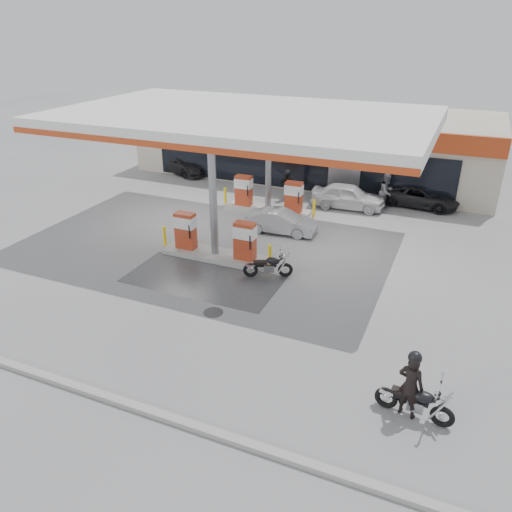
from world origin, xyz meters
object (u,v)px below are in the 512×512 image
(attendant, at_px, (386,192))
(pump_island_far, at_px, (268,199))
(parked_motorcycle, at_px, (269,266))
(biker_main, at_px, (410,386))
(parked_car_right, at_px, (421,196))
(sedan_white, at_px, (348,196))
(parked_car_left, at_px, (181,162))
(biker_walking, at_px, (287,186))
(hatchback_silver, at_px, (281,222))
(main_motorcycle, at_px, (416,403))
(pump_island_near, at_px, (215,242))

(attendant, bearing_deg, pump_island_far, 141.28)
(attendant, bearing_deg, parked_motorcycle, -171.66)
(biker_main, relative_size, parked_car_right, 0.46)
(pump_island_far, relative_size, sedan_white, 1.33)
(parked_car_left, relative_size, biker_walking, 2.94)
(pump_island_far, relative_size, hatchback_silver, 1.53)
(main_motorcycle, distance_m, sedan_white, 15.55)
(biker_walking, bearing_deg, parked_car_left, 121.26)
(attendant, height_order, biker_walking, attendant)
(pump_island_near, distance_m, biker_main, 10.92)
(parked_car_right, bearing_deg, biker_main, -169.13)
(parked_car_left, relative_size, parked_car_right, 1.17)
(pump_island_far, height_order, attendant, attendant)
(biker_main, relative_size, parked_motorcycle, 0.99)
(sedan_white, relative_size, parked_car_right, 0.97)
(attendant, bearing_deg, sedan_white, 132.45)
(biker_main, bearing_deg, parked_motorcycle, -27.35)
(sedan_white, bearing_deg, biker_main, -163.84)
(biker_main, bearing_deg, biker_walking, -44.08)
(parked_motorcycle, distance_m, parked_car_right, 11.66)
(parked_motorcycle, xyz_separation_m, parked_car_left, (-10.84, 11.43, 0.23))
(pump_island_near, height_order, biker_walking, pump_island_near)
(pump_island_near, relative_size, biker_walking, 3.22)
(sedan_white, distance_m, hatchback_silver, 5.05)
(attendant, bearing_deg, main_motorcycle, -142.54)
(pump_island_far, relative_size, parked_motorcycle, 2.77)
(main_motorcycle, distance_m, attendant, 15.61)
(pump_island_near, distance_m, parked_car_left, 13.36)
(parked_motorcycle, bearing_deg, attendant, 50.07)
(main_motorcycle, bearing_deg, pump_island_near, 150.21)
(pump_island_near, bearing_deg, main_motorcycle, -35.32)
(main_motorcycle, height_order, biker_main, biker_main)
(biker_main, bearing_deg, attendant, -62.42)
(pump_island_near, xyz_separation_m, pump_island_far, (0.00, 6.00, 0.00))
(parked_car_left, bearing_deg, main_motorcycle, -114.49)
(pump_island_far, relative_size, biker_walking, 3.22)
(sedan_white, bearing_deg, main_motorcycle, -163.18)
(main_motorcycle, bearing_deg, biker_main, -178.86)
(pump_island_near, height_order, pump_island_far, same)
(pump_island_far, height_order, parked_car_right, pump_island_far)
(main_motorcycle, xyz_separation_m, attendant, (-3.47, 15.21, 0.51))
(parked_car_left, bearing_deg, parked_car_right, -72.00)
(pump_island_near, bearing_deg, hatchback_silver, 65.66)
(pump_island_far, bearing_deg, parked_car_right, 28.94)
(pump_island_near, distance_m, main_motorcycle, 11.09)
(pump_island_near, relative_size, pump_island_far, 1.00)
(biker_main, bearing_deg, pump_island_far, -39.06)
(parked_motorcycle, relative_size, attendant, 0.96)
(pump_island_far, xyz_separation_m, parked_car_left, (-8.06, 4.65, -0.03))
(biker_walking, bearing_deg, attendant, -35.88)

